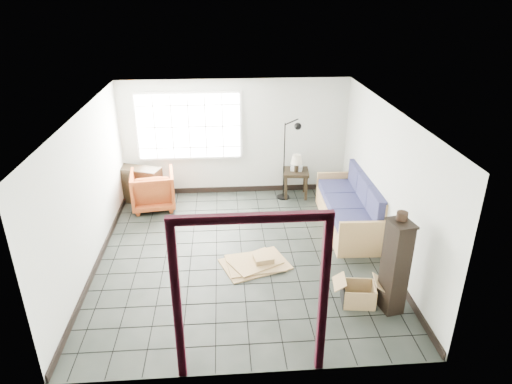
{
  "coord_description": "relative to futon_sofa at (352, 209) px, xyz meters",
  "views": [
    {
      "loc": [
        -0.26,
        -6.97,
        4.4
      ],
      "look_at": [
        0.28,
        0.3,
        1.08
      ],
      "focal_mm": 32.0,
      "sensor_mm": 36.0,
      "label": 1
    }
  ],
  "objects": [
    {
      "name": "room_shell",
      "position": [
        -2.22,
        -0.86,
        1.31
      ],
      "size": [
        5.02,
        5.52,
        2.61
      ],
      "color": "silver",
      "rests_on": "ground"
    },
    {
      "name": "open_box",
      "position": [
        -0.53,
        -2.38,
        -0.21
      ],
      "size": [
        0.81,
        0.47,
        0.44
      ],
      "rotation": [
        0.0,
        0.0,
        -0.13
      ],
      "color": "#9C7E4B",
      "rests_on": "ground"
    },
    {
      "name": "window_panel",
      "position": [
        -3.22,
        1.81,
        1.23
      ],
      "size": [
        2.32,
        0.08,
        1.52
      ],
      "color": "silver",
      "rests_on": "ground"
    },
    {
      "name": "doorway_trim",
      "position": [
        -2.22,
        -3.59,
        1.01
      ],
      "size": [
        1.8,
        0.08,
        2.2
      ],
      "color": "#3D0D1B",
      "rests_on": "ground"
    },
    {
      "name": "futon_sofa",
      "position": [
        0.0,
        0.0,
        0.0
      ],
      "size": [
        0.95,
        2.35,
        1.03
      ],
      "rotation": [
        0.0,
        0.0,
        -0.03
      ],
      "color": "#AC814D",
      "rests_on": "ground"
    },
    {
      "name": "armchair",
      "position": [
        -4.02,
        1.16,
        0.08
      ],
      "size": [
        0.98,
        0.93,
        0.91
      ],
      "primitive_type": "imported",
      "rotation": [
        0.0,
        0.0,
        3.27
      ],
      "color": "maroon",
      "rests_on": "ground"
    },
    {
      "name": "pot",
      "position": [
        -0.07,
        -2.47,
        1.14
      ],
      "size": [
        0.16,
        0.16,
        0.12
      ],
      "rotation": [
        0.0,
        0.0,
        0.06
      ],
      "color": "black",
      "rests_on": "tall_shelf"
    },
    {
      "name": "console_shelf",
      "position": [
        -4.37,
        1.51,
        0.02
      ],
      "size": [
        1.08,
        0.71,
        0.78
      ],
      "rotation": [
        0.0,
        0.0,
        -0.35
      ],
      "color": "black",
      "rests_on": "ground"
    },
    {
      "name": "floor_lamp",
      "position": [
        -1.05,
        1.36,
        0.62
      ],
      "size": [
        0.49,
        0.38,
        1.86
      ],
      "rotation": [
        0.0,
        0.0,
        -0.12
      ],
      "color": "black",
      "rests_on": "ground"
    },
    {
      "name": "cardboard_pile",
      "position": [
        -1.99,
        -1.24,
        -0.33
      ],
      "size": [
        1.29,
        1.1,
        0.16
      ],
      "rotation": [
        0.0,
        0.0,
        0.29
      ],
      "color": "#9C7E4B",
      "rests_on": "ground"
    },
    {
      "name": "side_table",
      "position": [
        -0.89,
        1.51,
        0.13
      ],
      "size": [
        0.61,
        0.61,
        0.62
      ],
      "rotation": [
        0.0,
        0.0,
        -0.1
      ],
      "color": "black",
      "rests_on": "ground"
    },
    {
      "name": "projector",
      "position": [
        -0.87,
        1.55,
        0.29
      ],
      "size": [
        0.3,
        0.26,
        0.09
      ],
      "rotation": [
        0.0,
        0.0,
        -0.28
      ],
      "color": "silver",
      "rests_on": "side_table"
    },
    {
      "name": "ground",
      "position": [
        -2.22,
        -0.89,
        -0.37
      ],
      "size": [
        5.5,
        5.5,
        0.0
      ],
      "primitive_type": "plane",
      "color": "black",
      "rests_on": "ground"
    },
    {
      "name": "tall_shelf",
      "position": [
        -0.09,
        -2.54,
        0.37
      ],
      "size": [
        0.38,
        0.45,
        1.45
      ],
      "rotation": [
        0.0,
        0.0,
        0.2
      ],
      "color": "black",
      "rests_on": "ground"
    },
    {
      "name": "table_lamp",
      "position": [
        -0.89,
        1.44,
        0.52
      ],
      "size": [
        0.32,
        0.32,
        0.4
      ],
      "rotation": [
        0.0,
        0.0,
        -0.26
      ],
      "color": "black",
      "rests_on": "side_table"
    }
  ]
}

